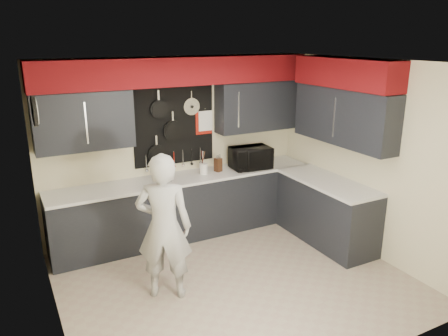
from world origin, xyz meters
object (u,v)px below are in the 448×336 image
utensil_crock (204,169)px  person (164,227)px  coffee_maker (163,169)px  knife_block (218,165)px  microwave (251,158)px

utensil_crock → person: 1.74m
utensil_crock → coffee_maker: 0.62m
person → knife_block: bearing=-106.5°
utensil_crock → coffee_maker: bearing=177.0°
knife_block → utensil_crock: (-0.24, -0.01, -0.02)m
person → utensil_crock: bearing=-101.0°
coffee_maker → person: (-0.50, -1.37, -0.23)m
utensil_crock → knife_block: bearing=2.1°
knife_block → coffee_maker: (-0.86, 0.02, 0.06)m
knife_block → person: (-1.36, -1.34, -0.18)m
knife_block → utensil_crock: 0.25m
microwave → knife_block: microwave is taller
coffee_maker → knife_block: bearing=4.0°
utensil_crock → person: (-1.11, -1.33, -0.15)m
utensil_crock → person: person is taller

